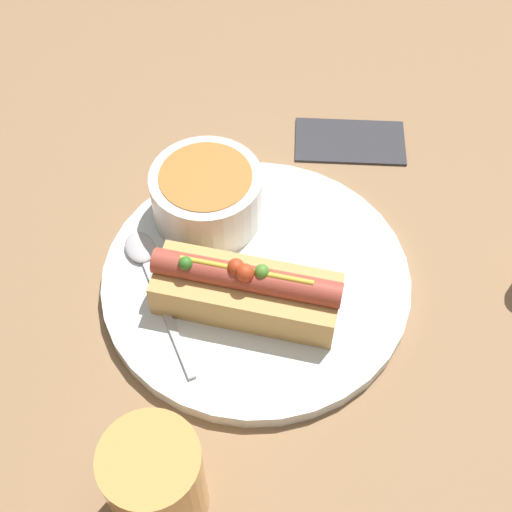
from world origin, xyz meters
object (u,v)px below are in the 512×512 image
(hot_dog, at_px, (246,290))
(spoon, at_px, (147,266))
(drinking_glass, at_px, (156,482))
(soup_bowl, at_px, (207,194))

(hot_dog, xyz_separation_m, spoon, (-0.09, 0.06, -0.02))
(spoon, height_order, drinking_glass, drinking_glass)
(spoon, bearing_deg, drinking_glass, 165.03)
(soup_bowl, height_order, drinking_glass, drinking_glass)
(hot_dog, relative_size, drinking_glass, 1.75)
(soup_bowl, relative_size, drinking_glass, 1.09)
(spoon, distance_m, drinking_glass, 0.22)
(hot_dog, height_order, drinking_glass, drinking_glass)
(soup_bowl, bearing_deg, hot_dog, -78.08)
(soup_bowl, bearing_deg, drinking_glass, -103.30)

